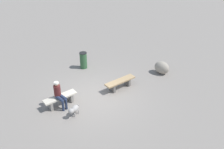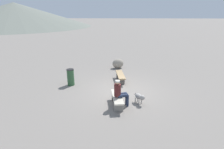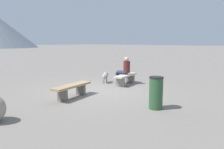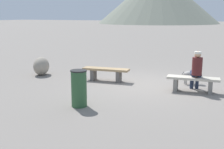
{
  "view_description": "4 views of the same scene",
  "coord_description": "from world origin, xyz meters",
  "px_view_note": "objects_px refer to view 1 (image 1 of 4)",
  "views": [
    {
      "loc": [
        4.26,
        9.33,
        7.22
      ],
      "look_at": [
        -1.17,
        -0.51,
        0.65
      ],
      "focal_mm": 41.57,
      "sensor_mm": 36.0,
      "label": 1
    },
    {
      "loc": [
        9.22,
        -0.05,
        4.1
      ],
      "look_at": [
        -1.04,
        -0.58,
        0.56
      ],
      "focal_mm": 29.58,
      "sensor_mm": 36.0,
      "label": 2
    },
    {
      "loc": [
        -6.19,
        -5.79,
        1.97
      ],
      "look_at": [
        -0.56,
        -1.21,
        0.84
      ],
      "focal_mm": 34.08,
      "sensor_mm": 36.0,
      "label": 3
    },
    {
      "loc": [
        3.29,
        -8.9,
        2.33
      ],
      "look_at": [
        -0.78,
        -0.84,
        0.44
      ],
      "focal_mm": 45.62,
      "sensor_mm": 36.0,
      "label": 4
    }
  ],
  "objects_px": {
    "boulder": "(162,68)",
    "seated_person": "(59,93)",
    "bench_left": "(120,83)",
    "trash_bin": "(83,60)",
    "bench_right": "(60,99)",
    "dog": "(74,109)"
  },
  "relations": [
    {
      "from": "bench_left",
      "to": "boulder",
      "type": "relative_size",
      "value": 2.03
    },
    {
      "from": "bench_left",
      "to": "boulder",
      "type": "bearing_deg",
      "value": 175.76
    },
    {
      "from": "bench_right",
      "to": "boulder",
      "type": "relative_size",
      "value": 1.9
    },
    {
      "from": "trash_bin",
      "to": "bench_left",
      "type": "bearing_deg",
      "value": 104.51
    },
    {
      "from": "bench_right",
      "to": "trash_bin",
      "type": "distance_m",
      "value": 3.62
    },
    {
      "from": "bench_right",
      "to": "seated_person",
      "type": "relative_size",
      "value": 1.27
    },
    {
      "from": "dog",
      "to": "seated_person",
      "type": "bearing_deg",
      "value": -104.12
    },
    {
      "from": "seated_person",
      "to": "boulder",
      "type": "distance_m",
      "value": 5.94
    },
    {
      "from": "bench_left",
      "to": "trash_bin",
      "type": "xyz_separation_m",
      "value": [
        0.74,
        -2.87,
        0.15
      ]
    },
    {
      "from": "bench_right",
      "to": "dog",
      "type": "distance_m",
      "value": 1.06
    },
    {
      "from": "trash_bin",
      "to": "dog",
      "type": "bearing_deg",
      "value": 61.01
    },
    {
      "from": "bench_right",
      "to": "trash_bin",
      "type": "relative_size",
      "value": 1.68
    },
    {
      "from": "seated_person",
      "to": "trash_bin",
      "type": "xyz_separation_m",
      "value": [
        -2.4,
        -2.88,
        -0.24
      ]
    },
    {
      "from": "bench_left",
      "to": "seated_person",
      "type": "xyz_separation_m",
      "value": [
        3.15,
        0.0,
        0.39
      ]
    },
    {
      "from": "boulder",
      "to": "seated_person",
      "type": "bearing_deg",
      "value": 2.04
    },
    {
      "from": "seated_person",
      "to": "boulder",
      "type": "bearing_deg",
      "value": 165.19
    },
    {
      "from": "bench_left",
      "to": "dog",
      "type": "height_order",
      "value": "dog"
    },
    {
      "from": "seated_person",
      "to": "trash_bin",
      "type": "bearing_deg",
      "value": -146.75
    },
    {
      "from": "bench_left",
      "to": "boulder",
      "type": "height_order",
      "value": "boulder"
    },
    {
      "from": "seated_person",
      "to": "boulder",
      "type": "height_order",
      "value": "seated_person"
    },
    {
      "from": "bench_left",
      "to": "boulder",
      "type": "distance_m",
      "value": 2.79
    },
    {
      "from": "bench_left",
      "to": "trash_bin",
      "type": "height_order",
      "value": "trash_bin"
    }
  ]
}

